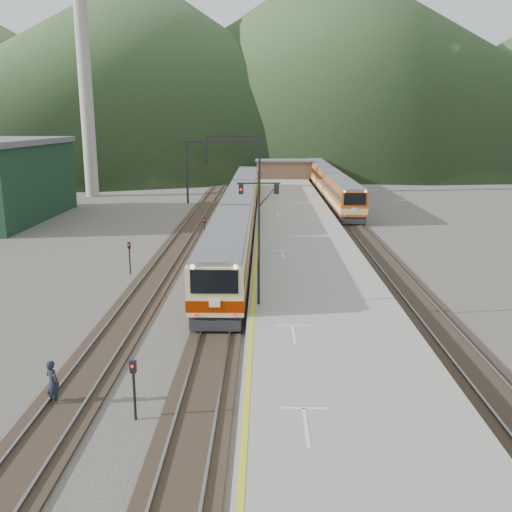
{
  "coord_description": "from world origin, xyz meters",
  "views": [
    {
      "loc": [
        2.44,
        -18.4,
        10.51
      ],
      "look_at": [
        1.91,
        17.22,
        2.0
      ],
      "focal_mm": 40.0,
      "sensor_mm": 36.0,
      "label": 1
    }
  ],
  "objects_px": {
    "signal_mast": "(259,225)",
    "worker": "(53,383)",
    "second_train": "(326,180)",
    "main_train": "(240,208)"
  },
  "relations": [
    {
      "from": "worker",
      "to": "main_train",
      "type": "bearing_deg",
      "value": -63.47
    },
    {
      "from": "second_train",
      "to": "signal_mast",
      "type": "bearing_deg",
      "value": -99.52
    },
    {
      "from": "main_train",
      "to": "worker",
      "type": "distance_m",
      "value": 37.08
    },
    {
      "from": "signal_mast",
      "to": "worker",
      "type": "distance_m",
      "value": 12.76
    },
    {
      "from": "main_train",
      "to": "second_train",
      "type": "height_order",
      "value": "main_train"
    },
    {
      "from": "main_train",
      "to": "worker",
      "type": "relative_size",
      "value": 32.97
    },
    {
      "from": "second_train",
      "to": "worker",
      "type": "bearing_deg",
      "value": -104.66
    },
    {
      "from": "signal_mast",
      "to": "worker",
      "type": "bearing_deg",
      "value": -129.67
    },
    {
      "from": "second_train",
      "to": "worker",
      "type": "xyz_separation_m",
      "value": [
        -17.0,
        -65.0,
        -0.98
      ]
    },
    {
      "from": "second_train",
      "to": "signal_mast",
      "type": "distance_m",
      "value": 56.65
    }
  ]
}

